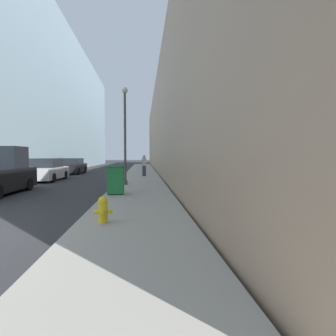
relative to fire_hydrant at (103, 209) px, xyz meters
The scene contains 9 objects.
sidewalk_right 16.85m from the fire_hydrant, 87.18° to the left, with size 3.09×60.00×0.12m.
building_left_glass 29.57m from the fire_hydrant, 119.01° to the left, with size 12.00×60.00×17.50m.
building_right_stone 26.66m from the fire_hydrant, 71.15° to the left, with size 12.00×60.00×10.53m.
fire_hydrant is the anchor object (origin of this frame).
trash_bin 5.02m from the fire_hydrant, 92.20° to the left, with size 0.73×0.57×1.27m.
lamppost 9.29m from the fire_hydrant, 90.17° to the left, with size 0.36×0.36×5.75m.
parked_sedan_near 14.69m from the fire_hydrant, 114.58° to the left, with size 1.98×4.67×1.65m.
parked_sedan_far 21.58m from the fire_hydrant, 106.43° to the left, with size 1.85×4.63×1.58m.
pedestrian_on_sidewalk 15.40m from the fire_hydrant, 85.88° to the left, with size 0.36×0.23×1.78m.
Camera 1 is at (5.09, -5.69, 1.87)m, focal length 28.00 mm.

